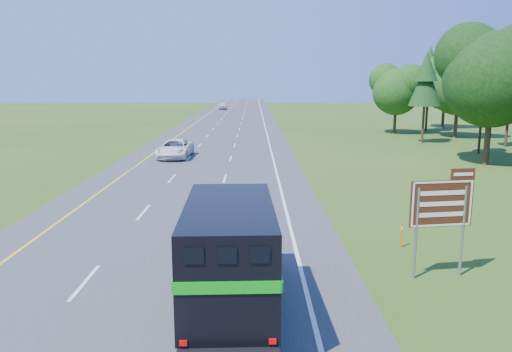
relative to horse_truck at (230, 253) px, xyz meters
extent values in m
cube|color=#38383A|center=(-3.14, 41.17, -1.82)|extent=(15.00, 260.00, 0.04)
cube|color=yellow|center=(-8.64, 41.17, -1.80)|extent=(0.15, 260.00, 0.01)
cube|color=white|center=(2.36, 41.17, -1.80)|extent=(0.15, 260.00, 0.01)
cylinder|color=black|center=(-1.09, 3.04, -1.28)|extent=(0.36, 1.05, 1.04)
cylinder|color=black|center=(0.89, 3.11, -1.28)|extent=(0.36, 1.05, 1.04)
cylinder|color=black|center=(-0.94, -1.49, -1.28)|extent=(0.36, 1.05, 1.04)
cylinder|color=black|center=(1.04, -1.43, -1.28)|extent=(0.36, 1.05, 1.04)
cylinder|color=black|center=(-0.91, -2.63, -1.28)|extent=(0.36, 1.05, 1.04)
cylinder|color=black|center=(1.08, -2.56, -1.28)|extent=(0.36, 1.05, 1.04)
cube|color=black|center=(0.00, 0.05, -1.17)|extent=(2.51, 7.63, 0.26)
cube|color=black|center=(-0.10, 2.98, -0.14)|extent=(2.37, 1.78, 1.80)
cube|color=black|center=(-0.12, 3.85, 0.34)|extent=(2.08, 0.12, 0.57)
cube|color=black|center=(0.02, -0.61, 0.27)|extent=(2.54, 5.56, 2.60)
cube|color=#089F11|center=(0.11, -3.37, 0.40)|extent=(2.36, 0.11, 0.28)
cube|color=#089F11|center=(-1.18, -0.65, 0.40)|extent=(0.22, 5.48, 0.28)
cube|color=#089F11|center=(1.22, -0.57, 0.40)|extent=(0.22, 5.48, 0.28)
cube|color=black|center=(-0.60, -3.39, 1.14)|extent=(0.43, 0.05, 0.38)
cube|color=black|center=(0.11, -3.37, 1.14)|extent=(0.43, 0.05, 0.38)
cube|color=black|center=(0.82, -3.35, 1.14)|extent=(0.43, 0.05, 0.38)
cube|color=#B20505|center=(-0.88, -3.40, -0.89)|extent=(0.17, 0.04, 0.13)
cube|color=#B20505|center=(1.10, -3.34, -0.89)|extent=(0.17, 0.04, 0.13)
imported|color=white|center=(-6.19, 29.69, -1.01)|extent=(2.77, 5.76, 1.58)
imported|color=silver|center=(-6.65, 104.22, -0.95)|extent=(2.34, 5.12, 1.70)
cylinder|color=gray|center=(6.16, 2.56, -0.25)|extent=(0.11, 0.11, 3.19)
cylinder|color=gray|center=(7.84, 2.81, -0.25)|extent=(0.11, 0.11, 3.19)
cube|color=#461D0F|center=(7.00, 2.69, 0.77)|extent=(2.22, 0.40, 1.60)
cube|color=#461D0F|center=(7.68, 2.79, 1.75)|extent=(0.85, 0.19, 0.38)
cube|color=white|center=(7.00, 2.65, 0.77)|extent=(2.10, 0.33, 1.53)
cube|color=orange|center=(6.67, 5.79, -1.32)|extent=(0.08, 0.04, 1.04)
cube|color=white|center=(6.67, 5.79, -1.03)|extent=(0.09, 0.05, 0.11)
camera|label=1|loc=(0.68, -13.55, 4.82)|focal=35.00mm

